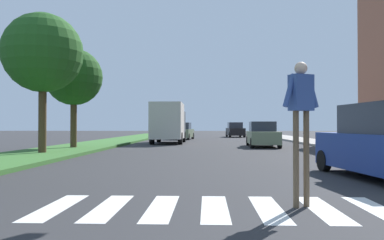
{
  "coord_description": "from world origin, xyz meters",
  "views": [
    {
      "loc": [
        -0.13,
        -0.12,
        1.4
      ],
      "look_at": [
        -0.74,
        15.65,
        1.62
      ],
      "focal_mm": 36.4,
      "sensor_mm": 36.0,
      "label": 1
    }
  ],
  "objects_px": {
    "pedestrian_performer": "(301,110)",
    "sedan_distant": "(182,132)",
    "traffic_light_gantry": "(54,8)",
    "sedan_far_horizon": "(235,130)",
    "tree_far": "(74,77)",
    "truck_box_delivery": "(169,122)",
    "sedan_midblock": "(263,135)",
    "tree_mid": "(43,53)"
  },
  "relations": [
    {
      "from": "tree_far",
      "to": "sedan_far_horizon",
      "type": "distance_m",
      "value": 27.43
    },
    {
      "from": "traffic_light_gantry",
      "to": "sedan_distant",
      "type": "distance_m",
      "value": 29.49
    },
    {
      "from": "traffic_light_gantry",
      "to": "truck_box_delivery",
      "type": "relative_size",
      "value": 1.27
    },
    {
      "from": "sedan_far_horizon",
      "to": "truck_box_delivery",
      "type": "height_order",
      "value": "truck_box_delivery"
    },
    {
      "from": "tree_far",
      "to": "sedan_distant",
      "type": "bearing_deg",
      "value": 72.79
    },
    {
      "from": "sedan_far_horizon",
      "to": "truck_box_delivery",
      "type": "xyz_separation_m",
      "value": [
        -6.4,
        -16.48,
        0.82
      ]
    },
    {
      "from": "tree_mid",
      "to": "sedan_distant",
      "type": "distance_m",
      "value": 22.0
    },
    {
      "from": "traffic_light_gantry",
      "to": "sedan_midblock",
      "type": "distance_m",
      "value": 18.09
    },
    {
      "from": "traffic_light_gantry",
      "to": "sedan_midblock",
      "type": "height_order",
      "value": "traffic_light_gantry"
    },
    {
      "from": "tree_far",
      "to": "sedan_distant",
      "type": "xyz_separation_m",
      "value": [
        5.18,
        16.73,
        -3.38
      ]
    },
    {
      "from": "tree_mid",
      "to": "sedan_midblock",
      "type": "height_order",
      "value": "tree_mid"
    },
    {
      "from": "tree_far",
      "to": "sedan_distant",
      "type": "height_order",
      "value": "tree_far"
    },
    {
      "from": "traffic_light_gantry",
      "to": "pedestrian_performer",
      "type": "height_order",
      "value": "traffic_light_gantry"
    },
    {
      "from": "tree_mid",
      "to": "truck_box_delivery",
      "type": "distance_m",
      "value": 13.86
    },
    {
      "from": "tree_mid",
      "to": "tree_far",
      "type": "distance_m",
      "value": 4.32
    },
    {
      "from": "truck_box_delivery",
      "to": "traffic_light_gantry",
      "type": "bearing_deg",
      "value": -92.13
    },
    {
      "from": "sedan_distant",
      "to": "truck_box_delivery",
      "type": "bearing_deg",
      "value": -93.75
    },
    {
      "from": "traffic_light_gantry",
      "to": "sedan_midblock",
      "type": "bearing_deg",
      "value": 65.27
    },
    {
      "from": "pedestrian_performer",
      "to": "sedan_distant",
      "type": "bearing_deg",
      "value": 97.26
    },
    {
      "from": "traffic_light_gantry",
      "to": "sedan_far_horizon",
      "type": "height_order",
      "value": "traffic_light_gantry"
    },
    {
      "from": "sedan_distant",
      "to": "truck_box_delivery",
      "type": "xyz_separation_m",
      "value": [
        -0.54,
        -8.31,
        0.85
      ]
    },
    {
      "from": "sedan_distant",
      "to": "sedan_far_horizon",
      "type": "bearing_deg",
      "value": 54.35
    },
    {
      "from": "sedan_midblock",
      "to": "sedan_far_horizon",
      "type": "relative_size",
      "value": 1.01
    },
    {
      "from": "tree_mid",
      "to": "sedan_distant",
      "type": "bearing_deg",
      "value": 76.22
    },
    {
      "from": "tree_far",
      "to": "sedan_far_horizon",
      "type": "relative_size",
      "value": 1.28
    },
    {
      "from": "tree_mid",
      "to": "tree_far",
      "type": "xyz_separation_m",
      "value": [
        -0.03,
        4.28,
        -0.59
      ]
    },
    {
      "from": "truck_box_delivery",
      "to": "sedan_midblock",
      "type": "bearing_deg",
      "value": -36.01
    },
    {
      "from": "truck_box_delivery",
      "to": "sedan_distant",
      "type": "bearing_deg",
      "value": 86.25
    },
    {
      "from": "sedan_far_horizon",
      "to": "pedestrian_performer",
      "type": "bearing_deg",
      "value": -92.54
    },
    {
      "from": "tree_mid",
      "to": "sedan_midblock",
      "type": "xyz_separation_m",
      "value": [
        11.25,
        7.87,
        -3.98
      ]
    },
    {
      "from": "tree_far",
      "to": "tree_mid",
      "type": "bearing_deg",
      "value": -89.65
    },
    {
      "from": "tree_mid",
      "to": "traffic_light_gantry",
      "type": "height_order",
      "value": "tree_mid"
    },
    {
      "from": "sedan_midblock",
      "to": "sedan_far_horizon",
      "type": "distance_m",
      "value": 21.3
    },
    {
      "from": "tree_mid",
      "to": "truck_box_delivery",
      "type": "height_order",
      "value": "tree_mid"
    },
    {
      "from": "tree_far",
      "to": "pedestrian_performer",
      "type": "relative_size",
      "value": 2.27
    },
    {
      "from": "traffic_light_gantry",
      "to": "truck_box_delivery",
      "type": "height_order",
      "value": "traffic_light_gantry"
    },
    {
      "from": "sedan_far_horizon",
      "to": "traffic_light_gantry",
      "type": "bearing_deg",
      "value": -100.86
    },
    {
      "from": "sedan_far_horizon",
      "to": "sedan_midblock",
      "type": "bearing_deg",
      "value": -89.35
    },
    {
      "from": "truck_box_delivery",
      "to": "pedestrian_performer",
      "type": "bearing_deg",
      "value": -78.96
    },
    {
      "from": "sedan_midblock",
      "to": "truck_box_delivery",
      "type": "xyz_separation_m",
      "value": [
        -6.64,
        4.83,
        0.87
      ]
    },
    {
      "from": "traffic_light_gantry",
      "to": "truck_box_delivery",
      "type": "xyz_separation_m",
      "value": [
        0.78,
        20.93,
        -2.68
      ]
    },
    {
      "from": "sedan_distant",
      "to": "sedan_far_horizon",
      "type": "distance_m",
      "value": 10.05
    }
  ]
}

